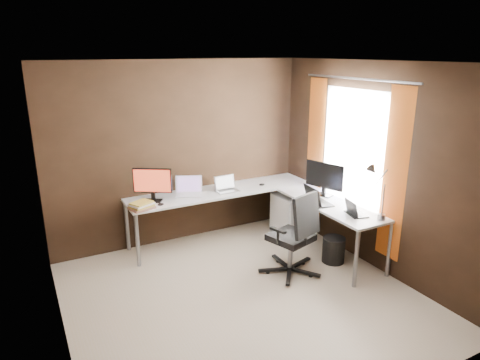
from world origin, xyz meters
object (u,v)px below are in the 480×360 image
(monitor_right, at_px, (325,177))
(laptop_silver, at_px, (226,188))
(desk_lamp, at_px, (376,185))
(office_chair, at_px, (293,250))
(wastebasket, at_px, (333,250))
(monitor_left, at_px, (152,183))
(laptop_black_small, at_px, (354,211))
(laptop_black_big, at_px, (316,200))
(laptop_white, at_px, (189,190))
(drawer_pedestal, at_px, (291,215))
(book_stack, at_px, (142,206))

(monitor_right, distance_m, laptop_silver, 1.35)
(desk_lamp, relative_size, office_chair, 0.63)
(monitor_right, height_order, laptop_silver, monitor_right)
(office_chair, height_order, wastebasket, office_chair)
(monitor_left, distance_m, desk_lamp, 2.75)
(monitor_right, xyz_separation_m, desk_lamp, (-0.02, -0.93, 0.15))
(laptop_black_small, distance_m, office_chair, 0.86)
(desk_lamp, bearing_deg, laptop_black_big, 90.30)
(laptop_black_small, bearing_deg, laptop_white, 55.44)
(laptop_white, xyz_separation_m, office_chair, (0.78, -1.36, -0.48))
(laptop_black_small, bearing_deg, monitor_left, 64.67)
(laptop_black_small, relative_size, wastebasket, 0.94)
(drawer_pedestal, bearing_deg, monitor_left, 169.26)
(drawer_pedestal, bearing_deg, laptop_black_small, -88.19)
(laptop_black_small, xyz_separation_m, desk_lamp, (0.10, -0.20, 0.37))
(laptop_black_small, distance_m, book_stack, 2.58)
(drawer_pedestal, xyz_separation_m, laptop_black_small, (0.04, -1.23, 0.47))
(laptop_silver, relative_size, desk_lamp, 0.47)
(monitor_right, distance_m, laptop_black_big, 0.41)
(laptop_white, bearing_deg, office_chair, -36.97)
(laptop_black_big, xyz_separation_m, office_chair, (-0.51, -0.24, -0.48))
(monitor_right, height_order, laptop_white, monitor_right)
(laptop_silver, xyz_separation_m, desk_lamp, (1.04, -1.74, 0.37))
(laptop_black_big, distance_m, wastebasket, 0.68)
(monitor_left, height_order, monitor_right, monitor_right)
(desk_lamp, height_order, wastebasket, desk_lamp)
(drawer_pedestal, height_order, laptop_white, laptop_white)
(drawer_pedestal, bearing_deg, laptop_silver, 161.54)
(desk_lamp, relative_size, wastebasket, 1.98)
(drawer_pedestal, distance_m, office_chair, 1.15)
(laptop_silver, distance_m, office_chair, 1.37)
(drawer_pedestal, height_order, monitor_right, monitor_right)
(laptop_silver, distance_m, laptop_black_big, 1.28)
(laptop_white, relative_size, laptop_silver, 1.40)
(book_stack, height_order, wastebasket, book_stack)
(monitor_right, xyz_separation_m, laptop_black_big, (-0.29, -0.21, -0.21))
(monitor_right, height_order, laptop_black_big, monitor_right)
(monitor_right, distance_m, office_chair, 1.14)
(book_stack, xyz_separation_m, office_chair, (1.51, -1.11, -0.47))
(laptop_white, distance_m, laptop_black_small, 2.19)
(laptop_silver, xyz_separation_m, office_chair, (0.27, -1.26, -0.47))
(monitor_left, height_order, laptop_black_big, monitor_left)
(monitor_left, xyz_separation_m, laptop_black_small, (1.97, -1.60, -0.20))
(laptop_white, bearing_deg, laptop_black_small, -25.23)
(monitor_right, bearing_deg, desk_lamp, 159.11)
(drawer_pedestal, height_order, desk_lamp, desk_lamp)
(book_stack, height_order, desk_lamp, desk_lamp)
(desk_lamp, bearing_deg, laptop_black_small, 96.24)
(laptop_white, distance_m, laptop_silver, 0.52)
(laptop_black_small, bearing_deg, laptop_silver, 45.35)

